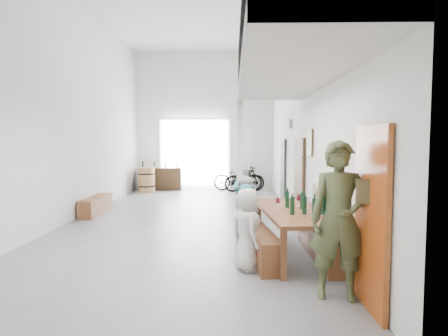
{
  "coord_description": "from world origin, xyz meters",
  "views": [
    {
      "loc": [
        1.14,
        -9.11,
        1.91
      ],
      "look_at": [
        0.93,
        -0.5,
        1.31
      ],
      "focal_mm": 30.0,
      "sensor_mm": 36.0,
      "label": 1
    }
  ],
  "objects_px": {
    "tasting_table": "(294,215)",
    "bench_inner": "(258,242)",
    "oak_barrel": "(147,180)",
    "host_standing": "(339,220)",
    "bicycle_near": "(238,178)",
    "side_bench": "(96,205)",
    "serving_counter": "(160,179)"
  },
  "relations": [
    {
      "from": "tasting_table",
      "to": "bench_inner",
      "type": "relative_size",
      "value": 1.19
    },
    {
      "from": "oak_barrel",
      "to": "host_standing",
      "type": "height_order",
      "value": "host_standing"
    },
    {
      "from": "host_standing",
      "to": "bicycle_near",
      "type": "height_order",
      "value": "host_standing"
    },
    {
      "from": "side_bench",
      "to": "serving_counter",
      "type": "height_order",
      "value": "serving_counter"
    },
    {
      "from": "serving_counter",
      "to": "host_standing",
      "type": "bearing_deg",
      "value": -73.9
    },
    {
      "from": "serving_counter",
      "to": "tasting_table",
      "type": "bearing_deg",
      "value": -71.6
    },
    {
      "from": "tasting_table",
      "to": "host_standing",
      "type": "bearing_deg",
      "value": -86.14
    },
    {
      "from": "side_bench",
      "to": "bicycle_near",
      "type": "bearing_deg",
      "value": 51.8
    },
    {
      "from": "tasting_table",
      "to": "bench_inner",
      "type": "distance_m",
      "value": 0.76
    },
    {
      "from": "oak_barrel",
      "to": "serving_counter",
      "type": "xyz_separation_m",
      "value": [
        0.39,
        0.65,
        -0.03
      ]
    },
    {
      "from": "side_bench",
      "to": "serving_counter",
      "type": "bearing_deg",
      "value": 81.47
    },
    {
      "from": "serving_counter",
      "to": "bicycle_near",
      "type": "relative_size",
      "value": 0.87
    },
    {
      "from": "host_standing",
      "to": "bench_inner",
      "type": "bearing_deg",
      "value": 127.36
    },
    {
      "from": "tasting_table",
      "to": "side_bench",
      "type": "xyz_separation_m",
      "value": [
        -4.66,
        3.59,
        -0.48
      ]
    },
    {
      "from": "bench_inner",
      "to": "oak_barrel",
      "type": "relative_size",
      "value": 2.27
    },
    {
      "from": "bench_inner",
      "to": "host_standing",
      "type": "bearing_deg",
      "value": -70.09
    },
    {
      "from": "side_bench",
      "to": "bicycle_near",
      "type": "relative_size",
      "value": 0.86
    },
    {
      "from": "oak_barrel",
      "to": "serving_counter",
      "type": "bearing_deg",
      "value": 58.91
    },
    {
      "from": "tasting_table",
      "to": "oak_barrel",
      "type": "distance_m",
      "value": 9.03
    },
    {
      "from": "bench_inner",
      "to": "bicycle_near",
      "type": "distance_m",
      "value": 8.49
    },
    {
      "from": "serving_counter",
      "to": "host_standing",
      "type": "xyz_separation_m",
      "value": [
        4.18,
        -10.25,
        0.53
      ]
    },
    {
      "from": "tasting_table",
      "to": "bench_inner",
      "type": "xyz_separation_m",
      "value": [
        -0.6,
        -0.02,
        -0.46
      ]
    },
    {
      "from": "bench_inner",
      "to": "oak_barrel",
      "type": "xyz_separation_m",
      "value": [
        -3.7,
        7.95,
        0.22
      ]
    },
    {
      "from": "tasting_table",
      "to": "oak_barrel",
      "type": "bearing_deg",
      "value": 113.11
    },
    {
      "from": "oak_barrel",
      "to": "serving_counter",
      "type": "distance_m",
      "value": 0.76
    },
    {
      "from": "bicycle_near",
      "to": "serving_counter",
      "type": "bearing_deg",
      "value": 88.67
    },
    {
      "from": "host_standing",
      "to": "side_bench",
      "type": "bearing_deg",
      "value": 142.59
    },
    {
      "from": "side_bench",
      "to": "bicycle_near",
      "type": "height_order",
      "value": "bicycle_near"
    },
    {
      "from": "host_standing",
      "to": "bicycle_near",
      "type": "xyz_separation_m",
      "value": [
        -1.09,
        10.13,
        -0.47
      ]
    },
    {
      "from": "serving_counter",
      "to": "bicycle_near",
      "type": "xyz_separation_m",
      "value": [
        3.09,
        -0.12,
        0.06
      ]
    },
    {
      "from": "bicycle_near",
      "to": "host_standing",
      "type": "bearing_deg",
      "value": -172.89
    },
    {
      "from": "tasting_table",
      "to": "serving_counter",
      "type": "height_order",
      "value": "serving_counter"
    }
  ]
}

